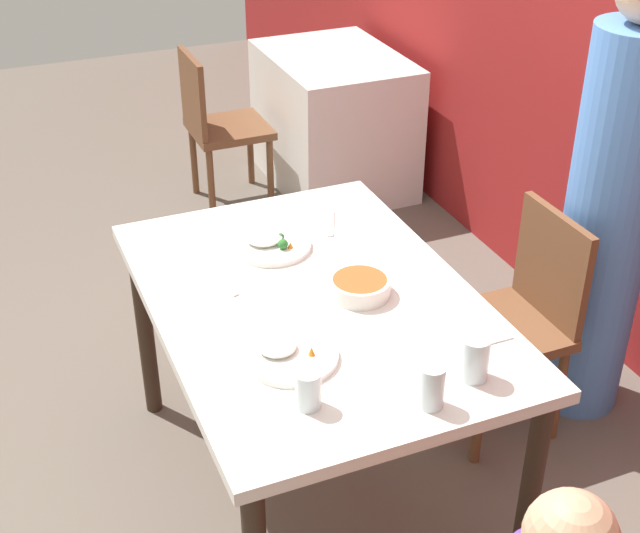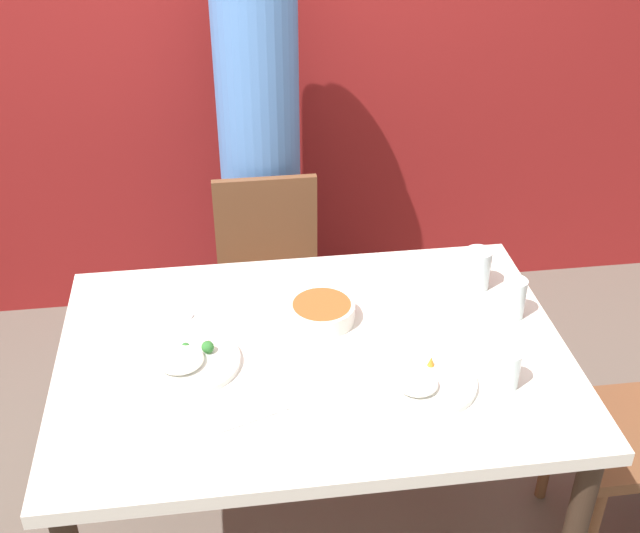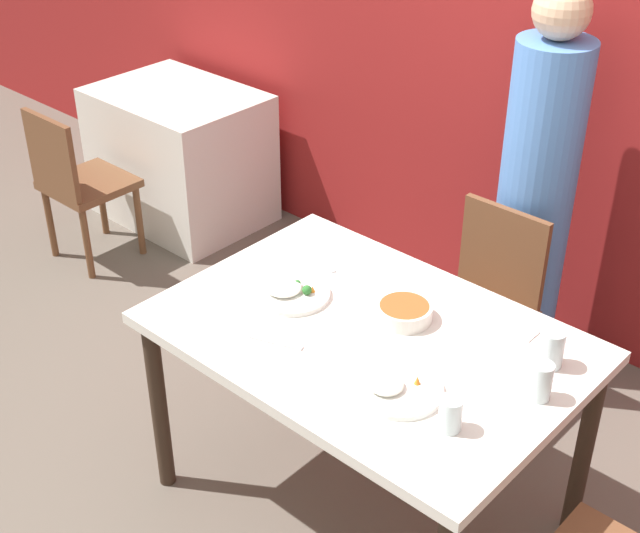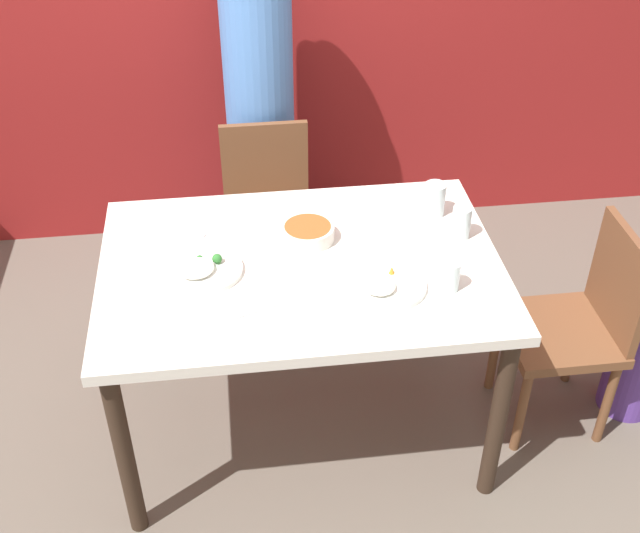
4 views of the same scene
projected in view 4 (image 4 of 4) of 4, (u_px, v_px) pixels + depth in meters
ground_plane at (303, 420)px, 3.18m from camera, size 10.00×10.00×0.00m
dining_table at (301, 283)px, 2.76m from camera, size 1.36×0.94×0.78m
chair_adult_spot at (269, 214)px, 3.53m from camera, size 0.40×0.40×0.84m
chair_child_spot at (578, 323)px, 2.94m from camera, size 0.40×0.40×0.84m
person_adult at (260, 113)px, 3.60m from camera, size 0.31×0.31×1.68m
bowl_curry at (308, 232)px, 2.81m from camera, size 0.19×0.19×0.05m
plate_rice_adult at (385, 285)px, 2.59m from camera, size 0.26×0.26×0.04m
plate_rice_child at (202, 269)px, 2.65m from camera, size 0.26×0.26×0.05m
glass_water_tall at (450, 275)px, 2.57m from camera, size 0.07×0.07×0.10m
glass_water_short at (461, 222)px, 2.80m from camera, size 0.07×0.07×0.12m
glass_water_center at (435, 199)px, 2.92m from camera, size 0.08×0.08×0.12m
napkin_folded at (380, 198)px, 3.04m from camera, size 0.14×0.14×0.01m
fork_steel at (181, 232)px, 2.85m from camera, size 0.17×0.09×0.01m
spoon_steel at (252, 311)px, 2.50m from camera, size 0.18×0.08×0.01m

